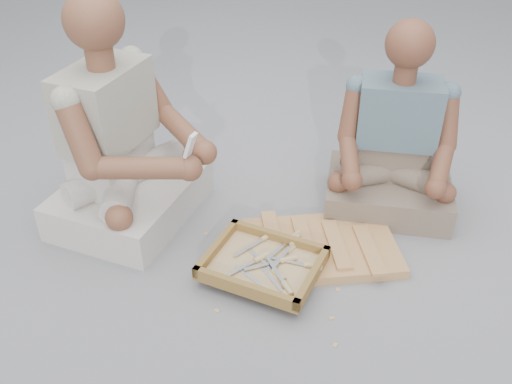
% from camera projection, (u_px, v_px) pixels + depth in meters
% --- Properties ---
extents(ground, '(60.00, 60.00, 0.00)m').
position_uv_depth(ground, '(246.00, 264.00, 2.35)').
color(ground, gray).
rests_on(ground, ground).
extents(carved_panel, '(0.74, 0.62, 0.04)m').
position_uv_depth(carved_panel, '(321.00, 247.00, 2.41)').
color(carved_panel, '#A87341').
rests_on(carved_panel, ground).
extents(tool_tray, '(0.50, 0.43, 0.06)m').
position_uv_depth(tool_tray, '(263.00, 265.00, 2.26)').
color(tool_tray, brown).
rests_on(tool_tray, carved_panel).
extents(chisel_0, '(0.11, 0.21, 0.02)m').
position_uv_depth(chisel_0, '(289.00, 251.00, 2.32)').
color(chisel_0, silver).
rests_on(chisel_0, tool_tray).
extents(chisel_1, '(0.18, 0.15, 0.02)m').
position_uv_depth(chisel_1, '(275.00, 272.00, 2.21)').
color(chisel_1, silver).
rests_on(chisel_1, tool_tray).
extents(chisel_2, '(0.22, 0.03, 0.02)m').
position_uv_depth(chisel_2, '(308.00, 265.00, 2.24)').
color(chisel_2, silver).
rests_on(chisel_2, tool_tray).
extents(chisel_3, '(0.11, 0.21, 0.02)m').
position_uv_depth(chisel_3, '(290.00, 239.00, 2.37)').
color(chisel_3, silver).
rests_on(chisel_3, tool_tray).
extents(chisel_4, '(0.20, 0.13, 0.02)m').
position_uv_depth(chisel_4, '(264.00, 287.00, 2.14)').
color(chisel_4, silver).
rests_on(chisel_4, tool_tray).
extents(chisel_5, '(0.14, 0.19, 0.02)m').
position_uv_depth(chisel_5, '(264.00, 238.00, 2.37)').
color(chisel_5, silver).
rests_on(chisel_5, tool_tray).
extents(chisel_6, '(0.17, 0.17, 0.02)m').
position_uv_depth(chisel_6, '(285.00, 294.00, 2.11)').
color(chisel_6, silver).
rests_on(chisel_6, tool_tray).
extents(chisel_7, '(0.15, 0.19, 0.02)m').
position_uv_depth(chisel_7, '(285.00, 285.00, 2.14)').
color(chisel_7, silver).
rests_on(chisel_7, tool_tray).
extents(chisel_8, '(0.19, 0.14, 0.02)m').
position_uv_depth(chisel_8, '(283.00, 260.00, 2.26)').
color(chisel_8, silver).
rests_on(chisel_8, tool_tray).
extents(chisel_9, '(0.07, 0.22, 0.02)m').
position_uv_depth(chisel_9, '(293.00, 243.00, 2.34)').
color(chisel_9, silver).
rests_on(chisel_9, tool_tray).
extents(chisel_10, '(0.15, 0.19, 0.02)m').
position_uv_depth(chisel_10, '(257.00, 260.00, 2.26)').
color(chisel_10, silver).
rests_on(chisel_10, tool_tray).
extents(wood_chip_0, '(0.02, 0.02, 0.00)m').
position_uv_depth(wood_chip_0, '(338.00, 290.00, 2.22)').
color(wood_chip_0, tan).
rests_on(wood_chip_0, ground).
extents(wood_chip_1, '(0.02, 0.02, 0.00)m').
position_uv_depth(wood_chip_1, '(277.00, 251.00, 2.42)').
color(wood_chip_1, tan).
rests_on(wood_chip_1, ground).
extents(wood_chip_2, '(0.02, 0.02, 0.00)m').
position_uv_depth(wood_chip_2, '(335.00, 345.00, 2.00)').
color(wood_chip_2, tan).
rests_on(wood_chip_2, ground).
extents(wood_chip_3, '(0.02, 0.02, 0.00)m').
position_uv_depth(wood_chip_3, '(323.00, 225.00, 2.56)').
color(wood_chip_3, tan).
rests_on(wood_chip_3, ground).
extents(wood_chip_4, '(0.02, 0.02, 0.00)m').
position_uv_depth(wood_chip_4, '(332.00, 318.00, 2.10)').
color(wood_chip_4, tan).
rests_on(wood_chip_4, ground).
extents(wood_chip_5, '(0.02, 0.02, 0.00)m').
position_uv_depth(wood_chip_5, '(297.00, 278.00, 2.28)').
color(wood_chip_5, tan).
rests_on(wood_chip_5, ground).
extents(wood_chip_6, '(0.02, 0.02, 0.00)m').
position_uv_depth(wood_chip_6, '(349.00, 240.00, 2.48)').
color(wood_chip_6, tan).
rests_on(wood_chip_6, ground).
extents(wood_chip_7, '(0.02, 0.02, 0.00)m').
position_uv_depth(wood_chip_7, '(217.00, 311.00, 2.13)').
color(wood_chip_7, tan).
rests_on(wood_chip_7, ground).
extents(wood_chip_8, '(0.02, 0.02, 0.00)m').
position_uv_depth(wood_chip_8, '(206.00, 234.00, 2.51)').
color(wood_chip_8, tan).
rests_on(wood_chip_8, ground).
extents(craftsman, '(0.72, 0.71, 1.01)m').
position_uv_depth(craftsman, '(122.00, 149.00, 2.45)').
color(craftsman, beige).
rests_on(craftsman, ground).
extents(companion, '(0.59, 0.49, 0.87)m').
position_uv_depth(companion, '(394.00, 150.00, 2.55)').
color(companion, '#715E51').
rests_on(companion, ground).
extents(mobile_phone, '(0.06, 0.05, 0.11)m').
position_uv_depth(mobile_phone, '(190.00, 145.00, 2.21)').
color(mobile_phone, white).
rests_on(mobile_phone, craftsman).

